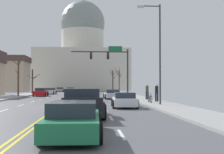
{
  "coord_description": "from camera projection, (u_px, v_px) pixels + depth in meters",
  "views": [
    {
      "loc": [
        2.39,
        -24.21,
        1.75
      ],
      "look_at": [
        6.23,
        27.63,
        3.12
      ],
      "focal_mm": 47.82,
      "sensor_mm": 36.0,
      "label": 1
    }
  ],
  "objects": [
    {
      "name": "bare_tree_02",
      "position": [
        113.0,
        80.0,
        73.16
      ],
      "size": [
        2.11,
        2.34,
        5.43
      ],
      "color": "#423328",
      "rests_on": "ground"
    },
    {
      "name": "bare_tree_01",
      "position": [
        33.0,
        81.0,
        55.37
      ],
      "size": [
        2.48,
        1.84,
        4.58
      ],
      "color": "#423328",
      "rests_on": "ground"
    },
    {
      "name": "pedestrian_01",
      "position": [
        157.0,
        92.0,
        28.99
      ],
      "size": [
        0.35,
        0.34,
        1.72
      ],
      "color": "black",
      "rests_on": "ground"
    },
    {
      "name": "sedan_oncoming_03",
      "position": [
        60.0,
        90.0,
        76.31
      ],
      "size": [
        1.99,
        4.6,
        1.1
      ],
      "color": "#9EA3A8",
      "rests_on": "ground"
    },
    {
      "name": "sedan_near_04",
      "position": [
        74.0,
        120.0,
        10.1
      ],
      "size": [
        2.0,
        4.7,
        1.19
      ],
      "color": "#1E7247",
      "rests_on": "ground"
    },
    {
      "name": "sedan_near_02",
      "position": [
        124.0,
        100.0,
        23.17
      ],
      "size": [
        2.05,
        4.33,
        1.16
      ],
      "color": "silver",
      "rests_on": "ground"
    },
    {
      "name": "sedan_oncoming_02",
      "position": [
        71.0,
        90.0,
        66.3
      ],
      "size": [
        1.98,
        4.24,
        1.17
      ],
      "color": "#9EA3A8",
      "rests_on": "ground"
    },
    {
      "name": "sedan_near_01",
      "position": [
        84.0,
        97.0,
        30.26
      ],
      "size": [
        2.09,
        4.63,
        1.15
      ],
      "color": "silver",
      "rests_on": "ground"
    },
    {
      "name": "bicycle_parked",
      "position": [
        150.0,
        99.0,
        27.21
      ],
      "size": [
        0.12,
        1.77,
        0.85
      ],
      "color": "black",
      "rests_on": "ground"
    },
    {
      "name": "pickup_truck_near_03",
      "position": [
        82.0,
        104.0,
        16.41
      ],
      "size": [
        2.51,
        5.37,
        1.53
      ],
      "color": "black",
      "rests_on": "ground"
    },
    {
      "name": "bare_tree_03",
      "position": [
        18.0,
        75.0,
        44.22
      ],
      "size": [
        1.88,
        1.75,
        5.78
      ],
      "color": "#4C3D2D",
      "rests_on": "ground"
    },
    {
      "name": "street_lamp_right",
      "position": [
        157.0,
        46.0,
        24.76
      ],
      "size": [
        2.02,
        0.24,
        8.33
      ],
      "color": "#333338",
      "rests_on": "ground"
    },
    {
      "name": "sedan_oncoming_01",
      "position": [
        50.0,
        91.0,
        56.27
      ],
      "size": [
        2.18,
        4.65,
        1.17
      ],
      "color": "silver",
      "rests_on": "ground"
    },
    {
      "name": "flank_building_02",
      "position": [
        2.0,
        74.0,
        72.1
      ],
      "size": [
        12.49,
        8.42,
        8.66
      ],
      "color": "tan",
      "rests_on": "ground"
    },
    {
      "name": "sedan_near_00",
      "position": [
        112.0,
        94.0,
        37.42
      ],
      "size": [
        2.02,
        4.51,
        1.18
      ],
      "color": "silver",
      "rests_on": "ground"
    },
    {
      "name": "pedestrian_00",
      "position": [
        147.0,
        91.0,
        33.1
      ],
      "size": [
        0.35,
        0.34,
        1.7
      ],
      "color": "black",
      "rests_on": "ground"
    },
    {
      "name": "capitol_building",
      "position": [
        83.0,
        56.0,
        97.62
      ],
      "size": [
        29.15,
        21.97,
        31.73
      ],
      "color": "beige",
      "rests_on": "ground"
    },
    {
      "name": "sedan_oncoming_00",
      "position": [
        41.0,
        92.0,
        46.11
      ],
      "size": [
        1.96,
        4.3,
        1.27
      ],
      "color": "#B71414",
      "rests_on": "ground"
    },
    {
      "name": "bare_tree_00",
      "position": [
        119.0,
        80.0,
        64.49
      ],
      "size": [
        1.58,
        2.22,
        5.5
      ],
      "color": "brown",
      "rests_on": "ground"
    },
    {
      "name": "signal_gantry",
      "position": [
        112.0,
        61.0,
        41.08
      ],
      "size": [
        7.91,
        0.41,
        6.97
      ],
      "color": "#28282D",
      "rests_on": "ground"
    },
    {
      "name": "ground",
      "position": [
        60.0,
        106.0,
        23.91
      ],
      "size": [
        20.0,
        180.0,
        0.2
      ],
      "color": "#4E4E53"
    }
  ]
}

